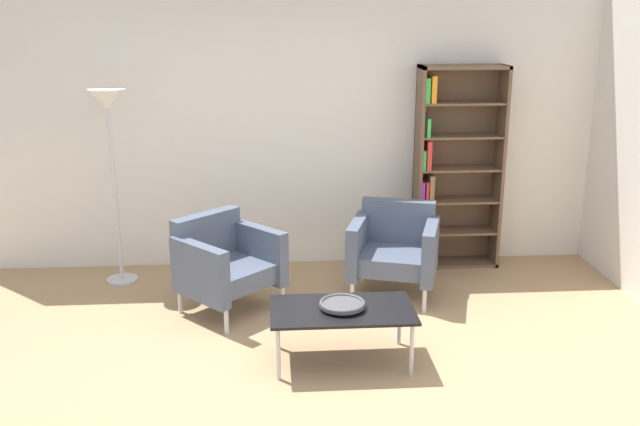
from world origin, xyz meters
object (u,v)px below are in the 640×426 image
object	(u,v)px
armchair_near_window	(394,248)
bookshelf_tall	(451,169)
coffee_table_low	(342,313)
floor_lamp_torchiere	(109,123)
armchair_by_bookshelf	(225,262)
decorative_bowl	(342,304)

from	to	relation	value
armchair_near_window	bookshelf_tall	bearing A→B (deg)	64.43
coffee_table_low	floor_lamp_torchiere	size ratio (longest dim) A/B	0.57
bookshelf_tall	coffee_table_low	size ratio (longest dim) A/B	1.90
coffee_table_low	armchair_by_bookshelf	world-z (taller)	armchair_by_bookshelf
coffee_table_low	floor_lamp_torchiere	xyz separation A→B (m)	(-1.85, 1.65, 1.08)
armchair_near_window	armchair_by_bookshelf	xyz separation A→B (m)	(-1.44, -0.25, 0.00)
bookshelf_tall	armchair_by_bookshelf	distance (m)	2.35
bookshelf_tall	coffee_table_low	xyz separation A→B (m)	(-1.22, -1.90, -0.57)
armchair_by_bookshelf	armchair_near_window	bearing A→B (deg)	-33.66
decorative_bowl	armchair_by_bookshelf	xyz separation A→B (m)	(-0.86, 0.96, -0.02)
bookshelf_tall	armchair_near_window	size ratio (longest dim) A/B	2.18
coffee_table_low	armchair_near_window	distance (m)	1.33
armchair_near_window	armchair_by_bookshelf	size ratio (longest dim) A/B	0.92
floor_lamp_torchiere	armchair_near_window	bearing A→B (deg)	-10.52
coffee_table_low	decorative_bowl	world-z (taller)	decorative_bowl
coffee_table_low	armchair_by_bookshelf	xyz separation A→B (m)	(-0.86, 0.96, 0.05)
bookshelf_tall	armchair_near_window	distance (m)	1.09
bookshelf_tall	armchair_near_window	xyz separation A→B (m)	(-0.65, -0.70, -0.52)
armchair_near_window	armchair_by_bookshelf	world-z (taller)	same
decorative_bowl	armchair_by_bookshelf	world-z (taller)	armchair_by_bookshelf
bookshelf_tall	floor_lamp_torchiere	world-z (taller)	bookshelf_tall
coffee_table_low	armchair_near_window	bearing A→B (deg)	64.51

